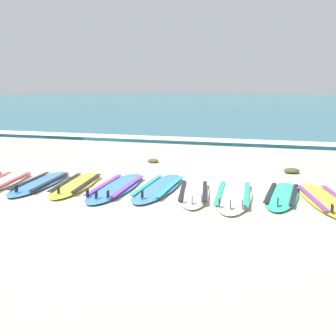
% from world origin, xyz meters
% --- Properties ---
extents(ground_plane, '(80.00, 80.00, 0.00)m').
position_xyz_m(ground_plane, '(0.00, 0.00, 0.00)').
color(ground_plane, '#C1B599').
extents(sea, '(80.00, 60.00, 0.10)m').
position_xyz_m(sea, '(0.00, 35.64, 0.05)').
color(sea, '#23667A').
rests_on(sea, ground).
extents(wave_foam_strip, '(80.00, 0.89, 0.11)m').
position_xyz_m(wave_foam_strip, '(0.00, 6.08, 0.06)').
color(wave_foam_strip, white).
rests_on(wave_foam_strip, ground).
extents(surfboard_1, '(0.93, 2.12, 0.18)m').
position_xyz_m(surfboard_1, '(-2.43, -0.47, 0.04)').
color(surfboard_1, white).
rests_on(surfboard_1, ground).
extents(surfboard_2, '(0.82, 2.19, 0.18)m').
position_xyz_m(surfboard_2, '(-1.77, -0.33, 0.04)').
color(surfboard_2, '#3875CC').
rests_on(surfboard_2, ground).
extents(surfboard_3, '(0.89, 2.18, 0.18)m').
position_xyz_m(surfboard_3, '(-1.11, -0.23, 0.04)').
color(surfboard_3, yellow).
rests_on(surfboard_3, ground).
extents(surfboard_4, '(0.80, 2.40, 0.18)m').
position_xyz_m(surfboard_4, '(-0.38, -0.22, 0.04)').
color(surfboard_4, '#3875CC').
rests_on(surfboard_4, ground).
extents(surfboard_5, '(0.69, 2.31, 0.18)m').
position_xyz_m(surfboard_5, '(0.31, -0.03, 0.04)').
color(surfboard_5, '#3875CC').
rests_on(surfboard_5, ground).
extents(surfboard_6, '(0.92, 2.03, 0.18)m').
position_xyz_m(surfboard_6, '(0.96, -0.23, 0.04)').
color(surfboard_6, white).
rests_on(surfboard_6, ground).
extents(surfboard_7, '(0.86, 2.33, 0.18)m').
position_xyz_m(surfboard_7, '(1.58, -0.20, 0.04)').
color(surfboard_7, white).
rests_on(surfboard_7, ground).
extents(surfboard_8, '(0.50, 1.97, 0.18)m').
position_xyz_m(surfboard_8, '(2.30, 0.02, 0.04)').
color(surfboard_8, '#2DB793').
rests_on(surfboard_8, ground).
extents(surfboard_9, '(1.14, 2.29, 0.18)m').
position_xyz_m(surfboard_9, '(2.93, -0.06, 0.04)').
color(surfboard_9, yellow).
rests_on(surfboard_9, ground).
extents(seaweed_clump_near_shoreline, '(0.31, 0.24, 0.11)m').
position_xyz_m(seaweed_clump_near_shoreline, '(2.34, 2.08, 0.05)').
color(seaweed_clump_near_shoreline, '#384723').
rests_on(seaweed_clump_near_shoreline, ground).
extents(seaweed_clump_mid_sand, '(0.25, 0.20, 0.09)m').
position_xyz_m(seaweed_clump_mid_sand, '(-0.66, 2.41, 0.04)').
color(seaweed_clump_mid_sand, '#4C4228').
rests_on(seaweed_clump_mid_sand, ground).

